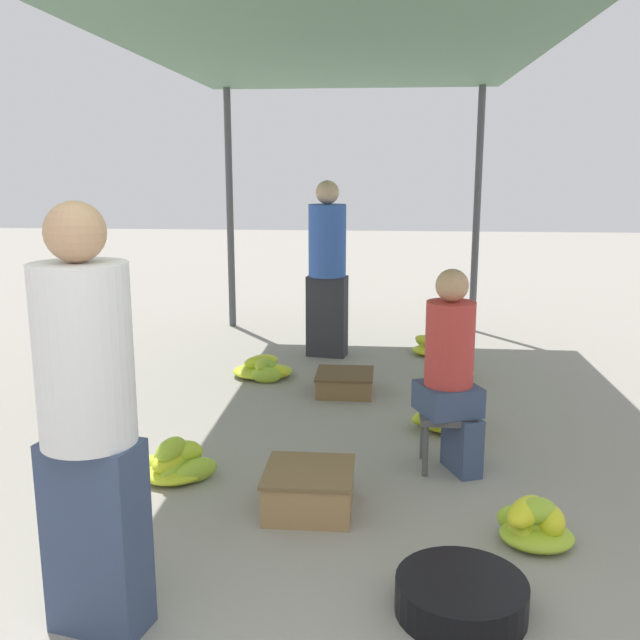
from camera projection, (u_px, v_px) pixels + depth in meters
canopy_post_back_left at (230, 211)px, 8.28m from camera, size 0.08×0.08×2.74m
canopy_post_back_right at (477, 212)px, 8.04m from camera, size 0.08×0.08×2.74m
canopy_tarp at (332, 32)px, 4.84m from camera, size 3.23×6.62×0.04m
vendor_foreground at (88, 419)px, 2.76m from camera, size 0.44×0.44×1.74m
stool at (447, 423)px, 4.44m from camera, size 0.34×0.34×0.37m
vendor_seated at (452, 369)px, 4.36m from camera, size 0.44×0.44×1.27m
basin_black at (461, 597)px, 3.02m from camera, size 0.56×0.56×0.16m
banana_pile_left_0 at (175, 463)px, 4.33m from camera, size 0.58×0.46×0.28m
banana_pile_left_1 at (263, 369)px, 6.44m from camera, size 0.54×0.50×0.20m
banana_pile_right_0 at (452, 364)px, 6.42m from camera, size 0.45×0.37×0.34m
banana_pile_right_1 at (450, 418)px, 5.17m from camera, size 0.54×0.55×0.21m
banana_pile_right_2 at (434, 345)px, 7.21m from camera, size 0.46×0.50×0.30m
banana_pile_right_3 at (533, 523)px, 3.59m from camera, size 0.39×0.36×0.24m
crate_near at (345, 383)px, 5.99m from camera, size 0.48×0.48×0.18m
crate_mid at (309, 490)px, 3.93m from camera, size 0.49×0.49×0.24m
shopper_walking_mid at (327, 267)px, 7.03m from camera, size 0.42×0.42×1.74m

